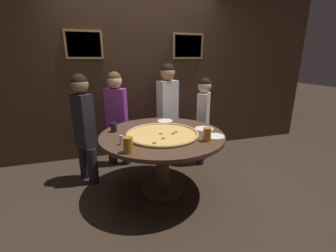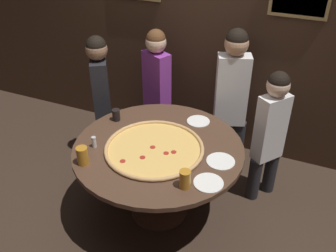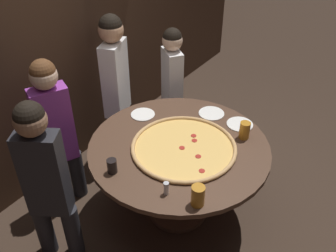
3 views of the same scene
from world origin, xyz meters
The scene contains 15 objects.
ground_plane centered at (0.00, 0.00, 0.00)m, with size 24.00×24.00×0.00m, color #38281E.
back_wall centered at (0.00, 1.31, 1.30)m, with size 6.40×0.08×2.60m.
dining_table centered at (0.00, 0.00, 0.59)m, with size 1.42×1.42×0.74m.
giant_pizza centered at (-0.01, -0.05, 0.75)m, with size 0.82×0.82×0.03m.
drink_cup_front_edge centered at (-0.44, -0.43, 0.81)m, with size 0.09×0.09×0.15m, color #BC7A23.
drink_cup_far_right centered at (-0.52, 0.22, 0.79)m, with size 0.07×0.07×0.11m, color black.
drink_cup_near_left centered at (0.38, -0.37, 0.81)m, with size 0.08×0.08×0.14m, color #BC7A23.
white_plate_beside_cup centered at (0.18, 0.49, 0.74)m, with size 0.21×0.21×0.01m, color white.
white_plate_near_front centered at (0.52, -0.27, 0.74)m, with size 0.22×0.22×0.01m, color white.
white_plate_left_side centered at (0.53, 0.01, 0.74)m, with size 0.22×0.22×0.01m, color white.
condiment_shaker centered at (-0.48, -0.21, 0.79)m, with size 0.04×0.04×0.10m.
diner_side_left centered at (-0.43, 0.91, 0.79)m, with size 0.37×0.26×1.39m.
diner_far_right centered at (0.81, 0.61, 0.74)m, with size 0.29×0.33×1.30m.
diner_side_right centered at (-0.87, 0.52, 0.79)m, with size 0.29×0.36×1.39m.
diner_far_left centered at (0.35, 0.95, 0.85)m, with size 0.39×0.26×1.49m.
Camera 3 is at (-1.93, -1.22, 2.56)m, focal length 40.00 mm.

